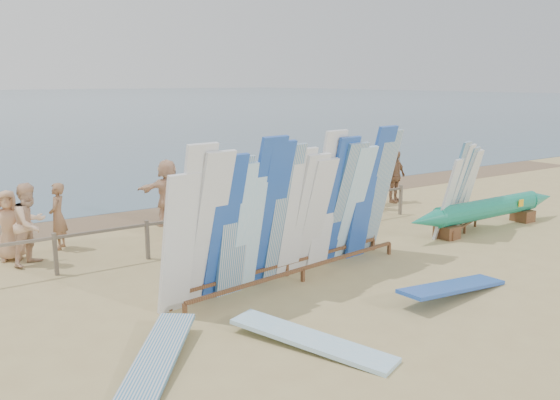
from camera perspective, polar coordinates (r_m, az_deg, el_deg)
ground at (r=12.21m, az=1.66°, el=-7.56°), size 160.00×160.00×0.00m
wet_sand_strip at (r=18.31m, az=-11.67°, el=-1.31°), size 40.00×2.60×0.01m
fence at (r=14.47m, az=-5.31°, el=-1.95°), size 12.08×0.08×0.90m
main_surfboard_rack at (r=11.84m, az=1.49°, el=-1.32°), size 6.05×1.59×3.01m
side_surfboard_rack at (r=16.22m, az=16.86°, el=0.79°), size 2.21×1.27×2.48m
outrigger_canoe at (r=16.95m, az=19.37°, el=-0.88°), size 5.99×0.56×0.85m
vendor_table at (r=14.38m, az=7.22°, el=-2.94°), size 1.14×1.00×1.26m
flat_board_a at (r=9.30m, az=3.01°, el=-13.92°), size 1.54×2.71×0.22m
flat_board_d at (r=11.74m, az=16.29°, el=-8.83°), size 2.73×0.79×0.36m
flat_board_e at (r=8.82m, az=-11.82°, el=-15.63°), size 2.10×2.47×0.28m
beach_chair_left at (r=15.08m, az=-9.12°, el=-2.97°), size 0.73×0.74×0.87m
beach_chair_right at (r=16.14m, az=-1.15°, el=-1.80°), size 0.69×0.71×0.93m
stroller at (r=16.13m, az=-1.81°, el=-1.19°), size 0.78×0.94×1.10m
beachgoer_5 at (r=16.63m, az=-10.74°, el=0.72°), size 1.76×1.38×1.86m
beachgoer_1 at (r=15.03m, az=-20.60°, el=-1.48°), size 0.56×0.67×1.60m
beachgoer_0 at (r=14.54m, az=-24.64°, el=-2.23°), size 0.86×0.59×1.60m
beachgoer_2 at (r=13.99m, az=-22.93°, el=-2.14°), size 0.96×0.87×1.81m
beachgoer_10 at (r=19.83m, az=10.98°, el=2.25°), size 1.07×0.58×1.74m
beachgoer_extra_0 at (r=19.37m, az=8.53°, el=1.95°), size 0.47×1.06×1.62m
beachgoer_9 at (r=21.14m, az=4.96°, el=2.80°), size 0.76×1.12×1.60m
beachgoer_6 at (r=15.95m, az=-4.78°, el=0.10°), size 0.40×0.83×1.69m
beachgoer_8 at (r=18.60m, az=8.68°, el=1.87°), size 0.90×0.45×1.83m
beachgoer_4 at (r=15.48m, az=-4.92°, el=-0.49°), size 0.43×0.93×1.56m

